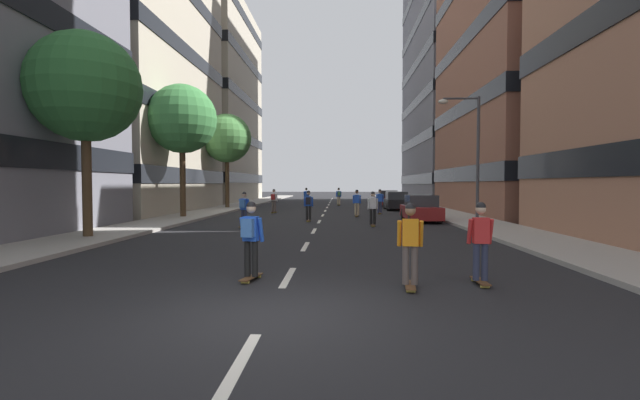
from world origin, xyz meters
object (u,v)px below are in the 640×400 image
at_px(parked_car_far, 396,201).
at_px(skater_9, 410,241).
at_px(parked_car_near, 421,209).
at_px(skater_0, 274,199).
at_px(parked_car_mid, 388,199).
at_px(skater_5, 373,207).
at_px(skater_3, 308,204).
at_px(streetlamp_right, 471,145).
at_px(street_tree_mid, 85,88).
at_px(skater_6, 306,196).
at_px(street_tree_near, 182,119).
at_px(skater_2, 481,239).
at_px(skater_4, 251,236).
at_px(skater_7, 357,202).
at_px(street_tree_far, 227,139).
at_px(skater_10, 244,207).
at_px(skater_1, 380,200).
at_px(skater_8, 339,195).

distance_m(parked_car_far, skater_9, 27.91).
xyz_separation_m(parked_car_near, skater_0, (-9.58, 6.68, 0.32)).
height_order(parked_car_mid, skater_9, skater_9).
bearing_deg(skater_5, skater_3, 143.46).
bearing_deg(parked_car_far, skater_5, -101.81).
relative_size(parked_car_mid, skater_9, 2.47).
bearing_deg(parked_car_near, streetlamp_right, -51.99).
bearing_deg(street_tree_mid, skater_6, 76.13).
bearing_deg(skater_0, skater_5, -56.25).
relative_size(street_tree_near, skater_3, 4.59).
distance_m(streetlamp_right, skater_6, 22.38).
distance_m(parked_car_mid, skater_0, 14.58).
bearing_deg(parked_car_mid, skater_2, -92.78).
relative_size(parked_car_mid, skater_5, 2.47).
height_order(skater_4, skater_9, same).
bearing_deg(skater_2, parked_car_mid, 87.22).
height_order(skater_3, skater_6, same).
distance_m(skater_2, skater_3, 16.25).
height_order(parked_car_mid, skater_7, skater_7).
bearing_deg(skater_7, parked_car_far, 65.34).
height_order(street_tree_far, skater_5, street_tree_far).
bearing_deg(skater_9, street_tree_near, 122.21).
relative_size(skater_7, skater_10, 1.00).
xyz_separation_m(street_tree_far, streetlamp_right, (16.49, -14.64, -1.92)).
relative_size(street_tree_mid, skater_1, 4.40).
distance_m(skater_6, skater_8, 3.28).
height_order(skater_2, skater_4, same).
distance_m(parked_car_mid, skater_9, 34.38).
bearing_deg(street_tree_far, skater_4, -74.43).
relative_size(parked_car_mid, streetlamp_right, 0.68).
relative_size(skater_3, skater_7, 1.00).
bearing_deg(parked_car_near, skater_3, -174.82).
xyz_separation_m(street_tree_near, skater_3, (7.97, -1.86, -5.14)).
bearing_deg(skater_3, skater_9, -78.45).
bearing_deg(skater_5, skater_8, 94.89).
xyz_separation_m(skater_0, skater_10, (0.20, -10.97, 0.00)).
relative_size(skater_0, skater_1, 1.00).
height_order(streetlamp_right, skater_4, streetlamp_right).
height_order(skater_4, skater_7, same).
relative_size(skater_0, skater_8, 1.00).
bearing_deg(parked_car_near, street_tree_mid, -147.86).
xyz_separation_m(street_tree_far, skater_10, (5.06, -16.31, -5.05)).
bearing_deg(skater_0, parked_car_near, -34.91).
bearing_deg(street_tree_mid, skater_8, 70.43).
bearing_deg(skater_0, skater_1, -5.54).
xyz_separation_m(street_tree_near, skater_9, (11.23, -17.83, -5.17)).
relative_size(skater_4, skater_10, 1.00).
bearing_deg(street_tree_near, parked_car_near, -5.03).
height_order(street_tree_far, skater_9, street_tree_far).
bearing_deg(street_tree_mid, street_tree_far, 90.00).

